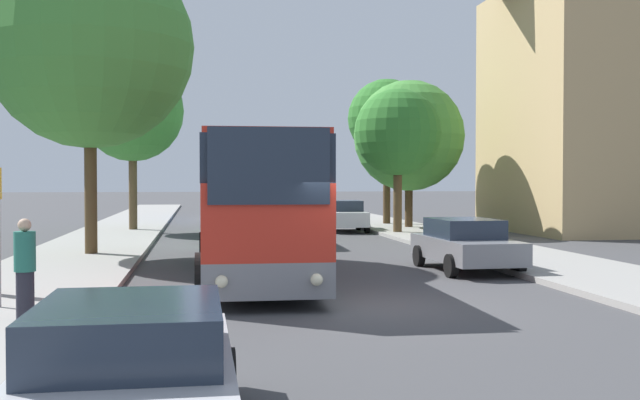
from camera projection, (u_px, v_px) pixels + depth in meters
The scene contains 13 objects.
ground_plane at pixel (359, 306), 15.06m from camera, with size 300.00×300.00×0.00m, color #424244.
bus_front at pixel (253, 205), 19.21m from camera, with size 2.95×10.81×3.55m.
bus_middle at pixel (236, 197), 33.27m from camera, with size 2.93×11.24×3.31m.
bus_rear at pixel (225, 190), 48.39m from camera, with size 2.73×11.66×3.57m.
parked_car_left_curb at pixel (131, 370), 7.07m from camera, with size 2.11×4.11×1.40m.
parked_car_right_near at pixel (465, 244), 20.93m from camera, with size 2.17×4.29×1.45m.
parked_car_right_far at pixel (345, 215), 36.91m from camera, with size 2.02×3.99×1.54m.
pedestrian_waiting_far at pixel (25, 268), 12.81m from camera, with size 0.36×0.36×1.73m.
tree_left_near at pixel (132, 111), 36.21m from camera, with size 4.92×4.92×8.21m.
tree_left_far at pixel (90, 45), 24.22m from camera, with size 6.71×6.71×10.12m.
tree_right_near at pixel (409, 136), 38.14m from camera, with size 5.66×5.66×7.49m.
tree_right_mid at pixel (398, 133), 34.47m from camera, with size 4.01×4.01×6.61m.
tree_right_far at pixel (387, 119), 41.14m from camera, with size 4.32×4.32×7.96m.
Camera 1 is at (-3.16, -14.68, 2.54)m, focal length 42.00 mm.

